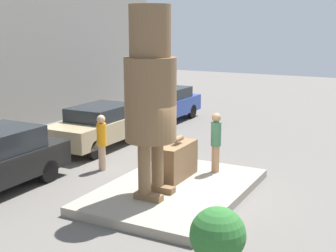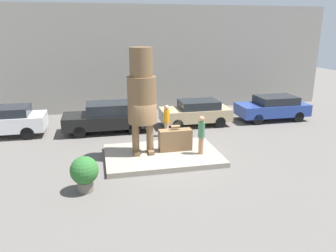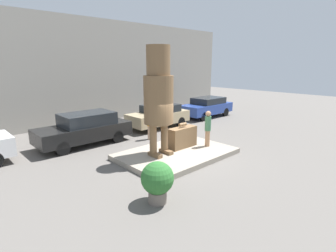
{
  "view_description": "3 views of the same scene",
  "coord_description": "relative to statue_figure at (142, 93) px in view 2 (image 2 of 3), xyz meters",
  "views": [
    {
      "loc": [
        -10.32,
        -5.25,
        4.39
      ],
      "look_at": [
        -0.29,
        0.06,
        1.89
      ],
      "focal_mm": 50.0,
      "sensor_mm": 36.0,
      "label": 1
    },
    {
      "loc": [
        -2.71,
        -13.35,
        5.52
      ],
      "look_at": [
        0.31,
        0.24,
        1.38
      ],
      "focal_mm": 35.0,
      "sensor_mm": 36.0,
      "label": 2
    },
    {
      "loc": [
        -7.94,
        -7.95,
        4.1
      ],
      "look_at": [
        -0.47,
        0.05,
        1.47
      ],
      "focal_mm": 28.0,
      "sensor_mm": 36.0,
      "label": 3
    }
  ],
  "objects": [
    {
      "name": "parked_car_white",
      "position": [
        -6.81,
        4.54,
        -2.05
      ],
      "size": [
        4.39,
        1.85,
        1.6
      ],
      "rotation": [
        0.0,
        0.0,
        3.14
      ],
      "color": "silver",
      "rests_on": "ground_plane"
    },
    {
      "name": "giant_suitcase",
      "position": [
        1.47,
        0.01,
        -2.2
      ],
      "size": [
        1.48,
        0.51,
        1.18
      ],
      "color": "brown",
      "rests_on": "pedestal"
    },
    {
      "name": "tourist",
      "position": [
        2.47,
        -0.7,
        -1.75
      ],
      "size": [
        0.29,
        0.29,
        1.71
      ],
      "color": "#A87A56",
      "rests_on": "pedestal"
    },
    {
      "name": "planter_pot",
      "position": [
        -2.46,
        -2.75,
        -2.17
      ],
      "size": [
        0.99,
        0.99,
        1.3
      ],
      "color": "#70665B",
      "rests_on": "ground_plane"
    },
    {
      "name": "worker_hivis",
      "position": [
        1.66,
        2.68,
        -1.97
      ],
      "size": [
        0.29,
        0.29,
        1.71
      ],
      "color": "tan",
      "rests_on": "ground_plane"
    },
    {
      "name": "building_backdrop",
      "position": [
        0.83,
        9.09,
        0.64
      ],
      "size": [
        28.0,
        0.6,
        7.1
      ],
      "color": "gray",
      "rests_on": "ground_plane"
    },
    {
      "name": "ground_plane",
      "position": [
        0.83,
        -0.25,
        -2.91
      ],
      "size": [
        60.0,
        60.0,
        0.0
      ],
      "primitive_type": "plane",
      "color": "#605B56"
    },
    {
      "name": "parked_car_blue",
      "position": [
        8.88,
        4.49,
        -2.1
      ],
      "size": [
        4.38,
        1.88,
        1.51
      ],
      "rotation": [
        0.0,
        0.0,
        3.14
      ],
      "color": "#284293",
      "rests_on": "ground_plane"
    },
    {
      "name": "pedestal",
      "position": [
        0.83,
        -0.25,
        -2.8
      ],
      "size": [
        5.03,
        3.42,
        0.22
      ],
      "color": "gray",
      "rests_on": "ground_plane"
    },
    {
      "name": "parked_car_black",
      "position": [
        -1.35,
        4.22,
        -2.05
      ],
      "size": [
        4.69,
        1.9,
        1.64
      ],
      "rotation": [
        0.0,
        0.0,
        3.14
      ],
      "color": "black",
      "rests_on": "ground_plane"
    },
    {
      "name": "parked_car_tan",
      "position": [
        3.81,
        4.38,
        -2.11
      ],
      "size": [
        4.1,
        1.78,
        1.5
      ],
      "rotation": [
        0.0,
        0.0,
        3.14
      ],
      "color": "tan",
      "rests_on": "ground_plane"
    },
    {
      "name": "statue_figure",
      "position": [
        0.0,
        0.0,
        0.0
      ],
      "size": [
        1.24,
        1.24,
        4.59
      ],
      "color": "brown",
      "rests_on": "pedestal"
    }
  ]
}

